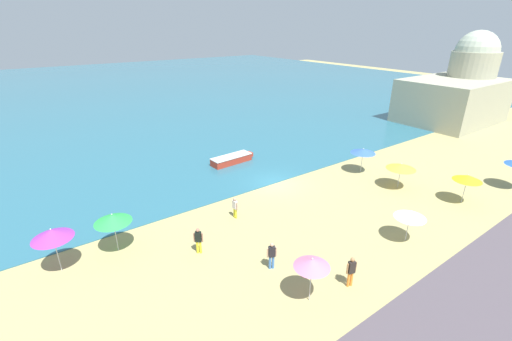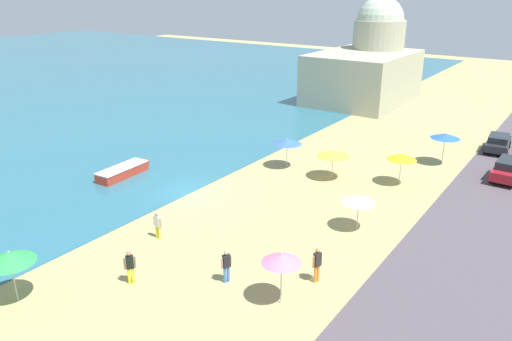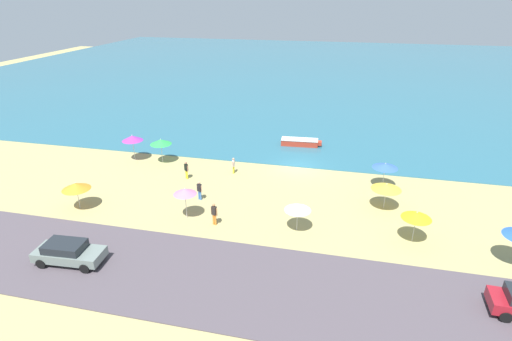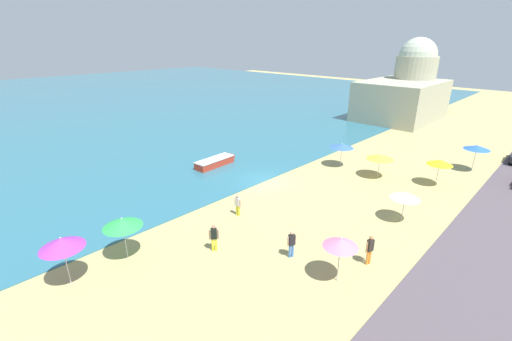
% 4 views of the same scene
% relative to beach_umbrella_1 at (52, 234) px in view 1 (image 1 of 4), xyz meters
% --- Properties ---
extents(ground_plane, '(160.00, 160.00, 0.00)m').
position_rel_beach_umbrella_1_xyz_m(ground_plane, '(16.70, 1.88, -2.39)').
color(ground_plane, tan).
extents(sea, '(150.00, 110.00, 0.05)m').
position_rel_beach_umbrella_1_xyz_m(sea, '(16.70, 56.88, -2.37)').
color(sea, '#296377').
rests_on(sea, ground_plane).
extents(beach_umbrella_1, '(2.12, 2.12, 2.73)m').
position_rel_beach_umbrella_1_xyz_m(beach_umbrella_1, '(0.00, 0.00, 0.00)').
color(beach_umbrella_1, '#B2B2B7').
rests_on(beach_umbrella_1, ground_plane).
extents(beach_umbrella_2, '(2.36, 2.36, 2.21)m').
position_rel_beach_umbrella_1_xyz_m(beach_umbrella_2, '(24.51, -4.75, -0.46)').
color(beach_umbrella_2, '#B2B2B7').
rests_on(beach_umbrella_2, ground_plane).
extents(beach_umbrella_4, '(2.14, 2.14, 2.55)m').
position_rel_beach_umbrella_1_xyz_m(beach_umbrella_4, '(3.08, 0.04, -0.16)').
color(beach_umbrella_4, '#B2B2B7').
rests_on(beach_umbrella_4, ground_plane).
extents(beach_umbrella_5, '(1.76, 1.76, 2.56)m').
position_rel_beach_umbrella_1_xyz_m(beach_umbrella_5, '(9.61, -9.67, -0.12)').
color(beach_umbrella_5, '#B2B2B7').
rests_on(beach_umbrella_5, ground_plane).
extents(beach_umbrella_6, '(2.04, 2.04, 2.37)m').
position_rel_beach_umbrella_1_xyz_m(beach_umbrella_6, '(26.18, -9.14, -0.31)').
color(beach_umbrella_6, '#B2B2B7').
rests_on(beach_umbrella_6, ground_plane).
extents(beach_umbrella_7, '(2.19, 2.19, 2.35)m').
position_rel_beach_umbrella_1_xyz_m(beach_umbrella_7, '(24.64, -0.83, -0.31)').
color(beach_umbrella_7, '#B2B2B7').
rests_on(beach_umbrella_7, ground_plane).
extents(beach_umbrella_8, '(1.94, 1.94, 2.18)m').
position_rel_beach_umbrella_1_xyz_m(beach_umbrella_8, '(18.12, -9.52, -0.49)').
color(beach_umbrella_8, '#B2B2B7').
rests_on(beach_umbrella_8, ground_plane).
extents(bather_0, '(0.55, 0.32, 1.79)m').
position_rel_beach_umbrella_1_xyz_m(bather_0, '(12.02, -10.16, -1.38)').
color(bather_0, orange).
rests_on(bather_0, ground_plane).
extents(bather_1, '(0.24, 0.57, 1.58)m').
position_rel_beach_umbrella_1_xyz_m(bather_1, '(10.88, -0.88, -1.51)').
color(bather_1, yellow).
rests_on(bather_1, ground_plane).
extents(bather_2, '(0.53, 0.34, 1.69)m').
position_rel_beach_umbrella_1_xyz_m(bather_2, '(9.58, -6.68, -1.44)').
color(bather_2, '#4174BF').
rests_on(bather_2, ground_plane).
extents(bather_3, '(0.47, 0.39, 1.70)m').
position_rel_beach_umbrella_1_xyz_m(bather_3, '(6.95, -3.04, -1.44)').
color(bather_3, yellow).
rests_on(bather_3, ground_plane).
extents(skiff_nearshore, '(4.58, 1.61, 0.73)m').
position_rel_beach_umbrella_1_xyz_m(skiff_nearshore, '(16.17, 8.00, -1.97)').
color(skiff_nearshore, '#B63422').
rests_on(skiff_nearshore, sea).
extents(harbor_fortress, '(14.07, 9.85, 11.92)m').
position_rel_beach_umbrella_1_xyz_m(harbor_fortress, '(50.96, 3.77, 1.77)').
color(harbor_fortress, '#A4A389').
rests_on(harbor_fortress, ground_plane).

